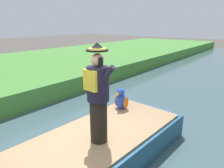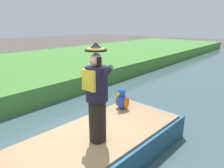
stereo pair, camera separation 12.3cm
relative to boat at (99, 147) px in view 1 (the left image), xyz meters
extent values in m
cube|color=#3D565B|center=(0.00, -0.26, -0.35)|extent=(6.89, 48.00, 0.10)
cube|color=#23517A|center=(0.00, 0.00, -0.02)|extent=(1.99, 4.28, 0.56)
cube|color=#997A56|center=(0.00, 0.00, 0.28)|extent=(1.83, 3.94, 0.05)
cylinder|color=black|center=(0.17, -0.17, 0.72)|extent=(0.32, 0.32, 0.82)
cylinder|color=black|center=(0.17, -0.17, 1.44)|extent=(0.40, 0.40, 0.62)
cube|color=gold|center=(0.17, -0.36, 1.54)|extent=(0.28, 0.06, 0.36)
sphere|color=#DBA884|center=(0.17, -0.17, 1.86)|extent=(0.23, 0.23, 0.23)
cylinder|color=black|center=(0.17, -0.17, 2.03)|extent=(0.38, 0.38, 0.03)
cone|color=black|center=(0.17, -0.17, 2.10)|extent=(0.26, 0.26, 0.12)
cylinder|color=gold|center=(0.17, -0.17, 2.05)|extent=(0.29, 0.29, 0.02)
cylinder|color=black|center=(0.39, -0.21, 1.62)|extent=(0.38, 0.09, 0.43)
cube|color=black|center=(0.30, -0.23, 1.85)|extent=(0.03, 0.08, 0.15)
ellipsoid|color=blue|center=(-0.40, 1.32, 0.51)|extent=(0.26, 0.32, 0.40)
sphere|color=blue|center=(-0.40, 1.28, 0.78)|extent=(0.20, 0.20, 0.20)
cone|color=yellow|center=(-0.40, 1.18, 0.77)|extent=(0.09, 0.09, 0.09)
ellipsoid|color=orange|center=(-0.54, 1.32, 0.51)|extent=(0.08, 0.20, 0.32)
ellipsoid|color=orange|center=(-0.26, 1.32, 0.51)|extent=(0.08, 0.20, 0.32)
camera|label=1|loc=(2.52, -2.65, 2.46)|focal=32.45mm
camera|label=2|loc=(2.61, -2.57, 2.46)|focal=32.45mm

